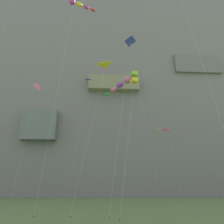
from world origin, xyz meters
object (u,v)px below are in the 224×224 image
kite_delta_low_left (105,74)px  kite_diamond_mid_left (36,90)px  kite_windsock_low_center (79,4)px  kite_windsock_upper_right (121,85)px  kite_delta_mid_right (87,84)px  kite_diamond_low_right (131,43)px  kite_box_high_right (134,78)px  kite_delta_high_center (13,3)px  kite_windsock_upper_mid (165,130)px

kite_delta_low_left → kite_diamond_mid_left: bearing=130.3°
kite_windsock_low_center → kite_diamond_mid_left: size_ratio=1.32×
kite_diamond_mid_left → kite_windsock_upper_right: (17.04, -16.08, -6.91)m
kite_delta_low_left → kite_delta_mid_right: kite_delta_mid_right is taller
kite_diamond_low_right → kite_box_high_right: kite_diamond_low_right is taller
kite_delta_high_center → kite_windsock_upper_mid: size_ratio=2.27×
kite_delta_high_center → kite_diamond_low_right: size_ratio=1.03×
kite_diamond_low_right → kite_windsock_upper_right: (-3.29, -9.97, -15.24)m
kite_diamond_low_right → kite_windsock_upper_mid: bearing=45.5°
kite_windsock_upper_right → kite_windsock_upper_mid: bearing=57.7°
kite_box_high_right → kite_delta_mid_right: (-7.86, 23.78, 11.73)m
kite_delta_low_left → kite_delta_mid_right: 25.41m
kite_windsock_low_center → kite_box_high_right: bearing=-26.6°
kite_windsock_low_center → kite_windsock_upper_right: size_ratio=1.98×
kite_delta_mid_right → kite_windsock_upper_mid: bearing=-8.0°
kite_delta_high_center → kite_windsock_upper_mid: (29.69, 16.69, -17.23)m
kite_diamond_mid_left → kite_box_high_right: kite_diamond_mid_left is taller
kite_windsock_low_center → kite_delta_low_left: bearing=-32.8°
kite_delta_low_left → kite_windsock_low_center: bearing=147.2°
kite_delta_mid_right → kite_delta_low_left: bearing=-79.2°
kite_delta_high_center → kite_delta_mid_right: size_ratio=1.20×
kite_windsock_low_center → kite_box_high_right: (8.23, -4.12, -16.35)m
kite_diamond_low_right → kite_delta_high_center: bearing=-159.2°
kite_diamond_mid_left → kite_delta_low_left: 23.89m
kite_box_high_right → kite_windsock_upper_mid: 23.63m
kite_delta_high_center → kite_windsock_upper_right: (17.91, -1.90, -16.06)m
kite_delta_high_center → kite_diamond_mid_left: (0.87, 14.17, -9.14)m
kite_windsock_low_center → kite_diamond_mid_left: (-10.24, 14.59, -9.06)m
kite_diamond_mid_left → kite_windsock_upper_right: bearing=-43.3°
kite_box_high_right → kite_delta_mid_right: bearing=108.3°
kite_delta_mid_right → kite_windsock_upper_right: bearing=-73.1°
kite_windsock_low_center → kite_delta_mid_right: bearing=88.9°
kite_windsock_upper_mid → kite_delta_high_center: bearing=-150.7°
kite_diamond_low_right → kite_delta_low_left: kite_diamond_low_right is taller
kite_windsock_low_center → kite_delta_high_center: (-11.11, 0.42, 0.08)m
kite_windsock_low_center → kite_windsock_upper_right: kite_windsock_low_center is taller
kite_box_high_right → kite_delta_high_center: bearing=166.8°
kite_delta_high_center → kite_diamond_mid_left: 16.89m
kite_delta_high_center → kite_box_high_right: bearing=-13.2°
kite_diamond_low_right → kite_diamond_mid_left: bearing=163.3°
kite_diamond_low_right → kite_windsock_upper_right: kite_diamond_low_right is taller
kite_delta_low_left → kite_windsock_upper_right: bearing=35.5°
kite_diamond_mid_left → kite_delta_low_left: kite_diamond_mid_left is taller
kite_windsock_upper_right → kite_delta_low_left: 2.71m
kite_windsock_upper_right → kite_diamond_mid_left: bearing=136.7°
kite_windsock_upper_right → kite_delta_high_center: bearing=173.9°
kite_delta_low_left → kite_delta_mid_right: size_ratio=0.60×
kite_delta_high_center → kite_diamond_mid_left: bearing=86.5°
kite_delta_high_center → kite_delta_mid_right: (11.47, 19.23, -4.71)m
kite_diamond_low_right → kite_delta_mid_right: size_ratio=1.16×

